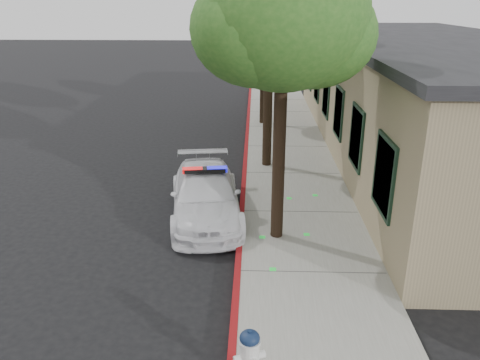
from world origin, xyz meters
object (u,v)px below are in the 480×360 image
Objects in this scene: clapboard_building at (426,96)px; street_tree_near at (283,25)px; street_tree_mid at (271,3)px; street_tree_far at (264,39)px; fire_hydrant at (250,354)px; police_car at (206,195)px.

street_tree_near is (-5.74, -7.39, 2.87)m from clapboard_building.
street_tree_mid is (-5.86, -2.14, 3.23)m from clapboard_building.
street_tree_far is (-0.21, 11.03, -1.15)m from street_tree_near.
fire_hydrant is 6.40m from street_tree_near.
police_car is at bearing -99.54° from street_tree_far.
police_car is 6.02m from fire_hydrant.
clapboard_building is 13.64m from fire_hydrant.
street_tree_mid is 1.40× the size of street_tree_far.
clapboard_building is 4.25× the size of street_tree_far.
street_tree_mid is at bearing -89.08° from street_tree_far.
police_car is 4.90m from street_tree_near.
street_tree_near is (0.60, 4.59, 4.42)m from fire_hydrant.
street_tree_mid reaches higher than street_tree_far.
street_tree_near reaches higher than street_tree_far.
street_tree_far is (1.63, 9.73, 3.20)m from police_car.
police_car is at bearing -113.62° from street_tree_mid.
street_tree_near is (1.85, -1.30, 4.35)m from police_car.
police_car is at bearing -141.27° from clapboard_building.
fire_hydrant is at bearing -91.40° from street_tree_far.
police_car is 0.94× the size of street_tree_far.
fire_hydrant is 15.96m from street_tree_far.
clapboard_building is at bearing 20.04° from street_tree_mid.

